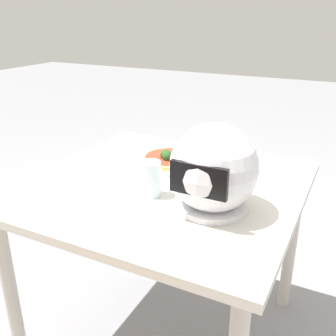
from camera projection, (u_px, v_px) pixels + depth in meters
name	position (u px, v px, depth m)	size (l,w,h in m)	color
ground_plane	(166.00, 332.00, 1.66)	(14.00, 14.00, 0.00)	gray
dining_table	(166.00, 204.00, 1.43)	(0.94, 0.93, 0.70)	beige
pizza_plate	(170.00, 162.00, 1.57)	(0.29, 0.29, 0.01)	white
pizza	(170.00, 158.00, 1.56)	(0.23, 0.23, 0.06)	tan
motorcycle_helmet	(213.00, 170.00, 1.17)	(0.27, 0.27, 0.27)	silver
drinking_glass	(151.00, 179.00, 1.29)	(0.07, 0.07, 0.12)	silver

